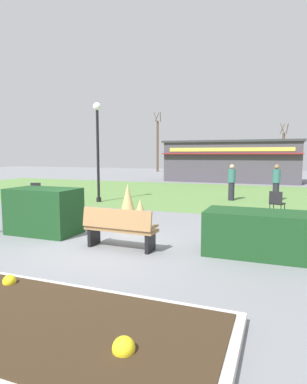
# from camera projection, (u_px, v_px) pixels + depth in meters

# --- Properties ---
(ground_plane) EXTENTS (80.00, 80.00, 0.00)m
(ground_plane) POSITION_uv_depth(u_px,v_px,m) (102.00, 245.00, 7.81)
(ground_plane) COLOR slate
(lawn_patch) EXTENTS (36.00, 12.00, 0.01)m
(lawn_patch) POSITION_uv_depth(u_px,v_px,m) (203.00, 194.00, 17.95)
(lawn_patch) COLOR #5B8442
(lawn_patch) RESTS_ON ground_plane
(flower_bed) EXTENTS (4.70, 2.20, 0.31)m
(flower_bed) POSITION_uv_depth(u_px,v_px,m) (38.00, 324.00, 4.02)
(flower_bed) COLOR beige
(flower_bed) RESTS_ON ground_plane
(park_bench) EXTENTS (1.71, 0.57, 0.95)m
(park_bench) POSITION_uv_depth(u_px,v_px,m) (120.00, 228.00, 7.47)
(park_bench) COLOR #9E7547
(park_bench) RESTS_ON ground_plane
(hedge_left) EXTENTS (1.86, 1.10, 1.24)m
(hedge_left) POSITION_uv_depth(u_px,v_px,m) (44.00, 211.00, 8.93)
(hedge_left) COLOR #19421E
(hedge_left) RESTS_ON ground_plane
(hedge_right) EXTENTS (2.29, 1.10, 0.95)m
(hedge_right) POSITION_uv_depth(u_px,v_px,m) (260.00, 234.00, 7.01)
(hedge_right) COLOR #19421E
(hedge_right) RESTS_ON ground_plane
(ornamental_grass_behind_left) EXTENTS (0.69, 0.69, 1.33)m
(ornamental_grass_behind_left) POSITION_uv_depth(u_px,v_px,m) (128.00, 207.00, 9.32)
(ornamental_grass_behind_left) COLOR tan
(ornamental_grass_behind_left) RESTS_ON ground_plane
(ornamental_grass_behind_right) EXTENTS (0.62, 0.62, 0.92)m
(ornamental_grass_behind_right) POSITION_uv_depth(u_px,v_px,m) (140.00, 215.00, 9.22)
(ornamental_grass_behind_right) COLOR tan
(ornamental_grass_behind_right) RESTS_ON ground_plane
(lamppost_mid) EXTENTS (0.36, 0.36, 4.43)m
(lamppost_mid) POSITION_uv_depth(u_px,v_px,m) (98.00, 140.00, 14.66)
(lamppost_mid) COLOR black
(lamppost_mid) RESTS_ON ground_plane
(trash_bin) EXTENTS (0.52, 0.52, 0.80)m
(trash_bin) POSITION_uv_depth(u_px,v_px,m) (244.00, 235.00, 7.23)
(trash_bin) COLOR #2D4233
(trash_bin) RESTS_ON ground_plane
(food_kiosk) EXTENTS (10.40, 4.10, 3.21)m
(food_kiosk) POSITION_uv_depth(u_px,v_px,m) (232.00, 161.00, 26.00)
(food_kiosk) COLOR #47424C
(food_kiosk) RESTS_ON ground_plane
(cafe_chair_west) EXTENTS (0.59, 0.59, 0.89)m
(cafe_chair_west) POSITION_uv_depth(u_px,v_px,m) (36.00, 191.00, 14.82)
(cafe_chair_west) COLOR black
(cafe_chair_west) RESTS_ON ground_plane
(cafe_chair_east) EXTENTS (0.56, 0.56, 0.89)m
(cafe_chair_east) POSITION_uv_depth(u_px,v_px,m) (277.00, 202.00, 11.35)
(cafe_chair_east) COLOR black
(cafe_chair_east) RESTS_ON ground_plane
(person_strolling) EXTENTS (0.34, 0.34, 1.69)m
(person_strolling) POSITION_uv_depth(u_px,v_px,m) (276.00, 183.00, 15.12)
(person_strolling) COLOR #23232D
(person_strolling) RESTS_ON ground_plane
(person_standing) EXTENTS (0.34, 0.34, 1.69)m
(person_standing) POSITION_uv_depth(u_px,v_px,m) (232.00, 182.00, 15.33)
(person_standing) COLOR #23232D
(person_standing) RESTS_ON ground_plane
(parked_car_west_slot) EXTENTS (4.36, 2.38, 1.20)m
(parked_car_west_slot) POSITION_uv_depth(u_px,v_px,m) (199.00, 169.00, 33.33)
(parked_car_west_slot) COLOR silver
(parked_car_west_slot) RESTS_ON ground_plane
(tree_left_bg) EXTENTS (0.91, 0.96, 5.57)m
(tree_left_bg) POSITION_uv_depth(u_px,v_px,m) (283.00, 152.00, 36.96)
(tree_left_bg) COLOR brown
(tree_left_bg) RESTS_ON ground_plane
(tree_right_bg) EXTENTS (0.91, 0.96, 7.30)m
(tree_right_bg) POSITION_uv_depth(u_px,v_px,m) (157.00, 145.00, 40.82)
(tree_right_bg) COLOR brown
(tree_right_bg) RESTS_ON ground_plane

